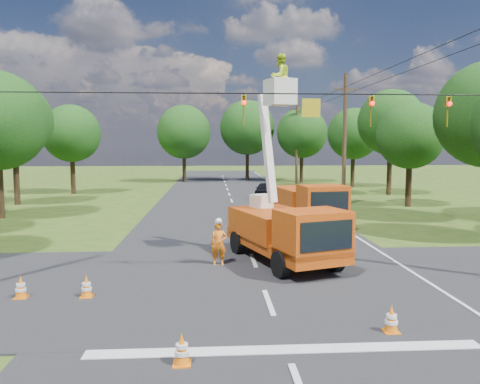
{
  "coord_description": "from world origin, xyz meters",
  "views": [
    {
      "loc": [
        -1.67,
        -13.26,
        4.66
      ],
      "look_at": [
        -0.42,
        6.96,
        2.6
      ],
      "focal_mm": 35.0,
      "sensor_mm": 36.0,
      "label": 1
    }
  ],
  "objects": [
    {
      "name": "stop_bar",
      "position": [
        0.0,
        -3.2,
        0.0
      ],
      "size": [
        9.0,
        0.45,
        0.02
      ],
      "primitive_type": "cube",
      "color": "silver",
      "rests_on": "ground"
    },
    {
      "name": "edge_line",
      "position": [
        5.6,
        20.0,
        0.0
      ],
      "size": [
        0.12,
        90.0,
        0.02
      ],
      "primitive_type": "cube",
      "color": "silver",
      "rests_on": "ground"
    },
    {
      "name": "tree_right_d",
      "position": [
        14.8,
        29.0,
        6.68
      ],
      "size": [
        6.0,
        6.0,
        9.7
      ],
      "color": "#382616",
      "rests_on": "ground"
    },
    {
      "name": "traffic_cone_4",
      "position": [
        -5.48,
        0.85,
        0.36
      ],
      "size": [
        0.38,
        0.38,
        0.71
      ],
      "color": "orange",
      "rests_on": "ground"
    },
    {
      "name": "tree_left_e",
      "position": [
        -16.8,
        24.0,
        6.49
      ],
      "size": [
        5.8,
        5.8,
        9.41
      ],
      "color": "#382616",
      "rests_on": "ground"
    },
    {
      "name": "traffic_cone_3",
      "position": [
        3.53,
        11.65,
        0.36
      ],
      "size": [
        0.38,
        0.38,
        0.71
      ],
      "color": "orange",
      "rests_on": "ground"
    },
    {
      "name": "tree_right_e",
      "position": [
        13.8,
        37.0,
        5.81
      ],
      "size": [
        5.6,
        5.6,
        8.63
      ],
      "color": "#382616",
      "rests_on": "ground"
    },
    {
      "name": "tree_left_f",
      "position": [
        -14.8,
        32.0,
        5.69
      ],
      "size": [
        5.4,
        5.4,
        8.4
      ],
      "color": "#382616",
      "rests_on": "ground"
    },
    {
      "name": "pole_right_mid",
      "position": [
        8.5,
        22.0,
        5.11
      ],
      "size": [
        1.8,
        0.3,
        10.0
      ],
      "color": "#4C3823",
      "rests_on": "ground"
    },
    {
      "name": "traffic_cone_5",
      "position": [
        -7.44,
        0.89,
        0.36
      ],
      "size": [
        0.38,
        0.38,
        0.71
      ],
      "color": "orange",
      "rests_on": "ground"
    },
    {
      "name": "traffic_cone_0",
      "position": [
        -2.31,
        -3.74,
        0.36
      ],
      "size": [
        0.38,
        0.38,
        0.71
      ],
      "color": "orange",
      "rests_on": "ground"
    },
    {
      "name": "tree_right_c",
      "position": [
        13.2,
        21.0,
        5.31
      ],
      "size": [
        5.0,
        5.0,
        7.83
      ],
      "color": "#382616",
      "rests_on": "ground"
    },
    {
      "name": "ground_worker",
      "position": [
        -1.39,
        4.46,
        0.85
      ],
      "size": [
        0.64,
        0.43,
        1.71
      ],
      "primitive_type": "imported",
      "rotation": [
        0.0,
        0.0,
        0.04
      ],
      "color": "orange",
      "rests_on": "ground"
    },
    {
      "name": "traffic_cone_2",
      "position": [
        1.17,
        7.76,
        0.36
      ],
      "size": [
        0.38,
        0.38,
        0.71
      ],
      "color": "orange",
      "rests_on": "ground"
    },
    {
      "name": "second_truck",
      "position": [
        4.02,
        13.57,
        1.28
      ],
      "size": [
        3.46,
        6.89,
        2.47
      ],
      "rotation": [
        0.0,
        0.0,
        0.16
      ],
      "color": "#C2460D",
      "rests_on": "ground"
    },
    {
      "name": "road_cross",
      "position": [
        0.0,
        2.0,
        0.0
      ],
      "size": [
        56.0,
        10.0,
        0.07
      ],
      "primitive_type": "cube",
      "color": "black",
      "rests_on": "ground"
    },
    {
      "name": "traffic_cone_7",
      "position": [
        4.37,
        15.81,
        0.36
      ],
      "size": [
        0.38,
        0.38,
        0.71
      ],
      "color": "orange",
      "rests_on": "ground"
    },
    {
      "name": "traffic_cone_1",
      "position": [
        2.76,
        -2.34,
        0.36
      ],
      "size": [
        0.38,
        0.38,
        0.71
      ],
      "color": "orange",
      "rests_on": "ground"
    },
    {
      "name": "ground",
      "position": [
        0.0,
        20.0,
        0.0
      ],
      "size": [
        140.0,
        140.0,
        0.0
      ],
      "primitive_type": "plane",
      "color": "#2E4D17",
      "rests_on": "ground"
    },
    {
      "name": "tree_far_a",
      "position": [
        -5.0,
        45.0,
        6.19
      ],
      "size": [
        6.6,
        6.6,
        9.5
      ],
      "color": "#382616",
      "rests_on": "ground"
    },
    {
      "name": "tree_far_b",
      "position": [
        3.0,
        47.0,
        6.81
      ],
      "size": [
        7.0,
        7.0,
        10.32
      ],
      "color": "#382616",
      "rests_on": "ground"
    },
    {
      "name": "tree_far_c",
      "position": [
        9.5,
        44.0,
        6.06
      ],
      "size": [
        6.2,
        6.2,
        9.18
      ],
      "color": "#382616",
      "rests_on": "ground"
    },
    {
      "name": "bucket_truck",
      "position": [
        1.2,
        4.69,
        1.74
      ],
      "size": [
        4.23,
        6.73,
        8.17
      ],
      "rotation": [
        0.0,
        0.0,
        0.33
      ],
      "color": "#C2460D",
      "rests_on": "ground"
    },
    {
      "name": "road_main",
      "position": [
        0.0,
        20.0,
        0.0
      ],
      "size": [
        12.0,
        100.0,
        0.06
      ],
      "primitive_type": "cube",
      "color": "black",
      "rests_on": "ground"
    },
    {
      "name": "distant_car",
      "position": [
        3.14,
        28.86,
        0.61
      ],
      "size": [
        2.22,
        3.81,
        1.22
      ],
      "primitive_type": "imported",
      "rotation": [
        0.0,
        0.0,
        -0.23
      ],
      "color": "black",
      "rests_on": "ground"
    },
    {
      "name": "signal_span",
      "position": [
        2.23,
        1.99,
        5.88
      ],
      "size": [
        18.0,
        0.29,
        1.07
      ],
      "color": "black",
      "rests_on": "ground"
    },
    {
      "name": "pole_right_far",
      "position": [
        8.5,
        42.0,
        5.11
      ],
      "size": [
        1.8,
        0.3,
        10.0
      ],
      "color": "#4C3823",
      "rests_on": "ground"
    }
  ]
}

